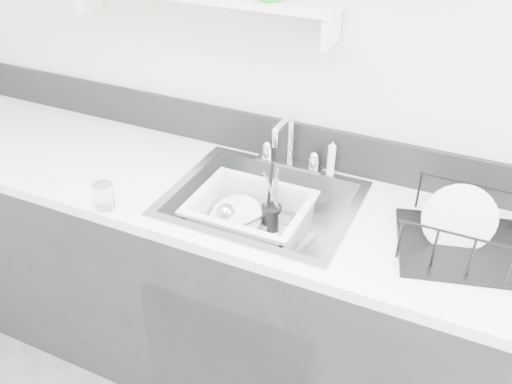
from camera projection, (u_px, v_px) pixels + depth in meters
The scene contains 14 objects.
room_shell at pixel (49, 53), 0.84m from camera, with size 3.50×3.00×2.60m.
counter_run at pixel (261, 297), 2.12m from camera, with size 3.20×0.62×0.92m.
backsplash at pixel (295, 142), 2.05m from camera, with size 3.20×0.02×0.16m, color black.
sink at pixel (262, 220), 1.91m from camera, with size 0.64×0.52×0.20m, color silver, non-canonical shape.
faucet at pixel (289, 153), 2.02m from camera, with size 0.26×0.18×0.23m.
side_sprayer at pixel (331, 158), 1.96m from camera, with size 0.03×0.03×0.14m, color white.
wash_tub at pixel (250, 219), 1.92m from camera, with size 0.40×0.33×0.16m, color white, non-canonical shape.
plate_stack at pixel (238, 223), 1.96m from camera, with size 0.24×0.23×0.09m.
utensil_cup at pixel (271, 215), 1.95m from camera, with size 0.07×0.07×0.25m.
ladle at pixel (241, 225), 1.93m from camera, with size 0.29×0.10×0.08m, color silver, non-canonical shape.
tumbler_in_tub at pixel (288, 229), 1.89m from camera, with size 0.07×0.07×0.10m, color white.
tumbler_counter at pixel (104, 196), 1.80m from camera, with size 0.07×0.07×0.09m, color white.
dish_rack at pixel (477, 230), 1.59m from camera, with size 0.44×0.33×0.15m, color black, non-canonical shape.
bowl_small at pixel (283, 247), 1.86m from camera, with size 0.11×0.11×0.04m, color white.
Camera 1 is at (0.63, -0.22, 1.96)m, focal length 38.00 mm.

